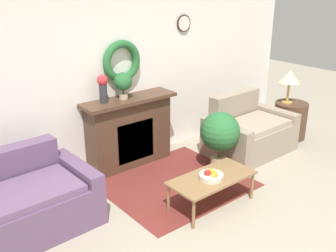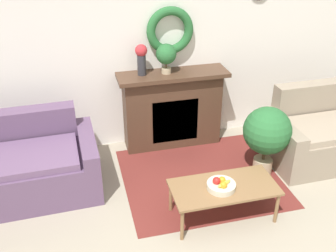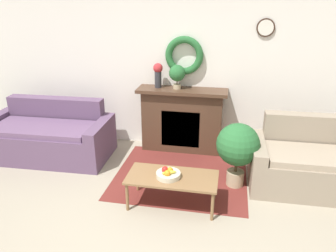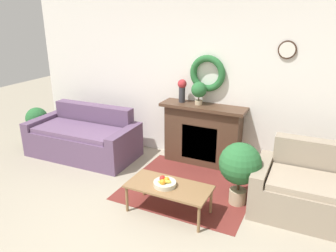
{
  "view_description": "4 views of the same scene",
  "coord_description": "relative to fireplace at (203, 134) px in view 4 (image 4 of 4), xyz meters",
  "views": [
    {
      "loc": [
        -2.85,
        -2.0,
        2.59
      ],
      "look_at": [
        -0.08,
        1.39,
        0.91
      ],
      "focal_mm": 42.0,
      "sensor_mm": 36.0,
      "label": 1
    },
    {
      "loc": [
        -1.16,
        -2.04,
        2.78
      ],
      "look_at": [
        -0.28,
        1.44,
        0.8
      ],
      "focal_mm": 42.0,
      "sensor_mm": 36.0,
      "label": 2
    },
    {
      "loc": [
        0.73,
        -2.44,
        2.33
      ],
      "look_at": [
        0.01,
        1.29,
        0.83
      ],
      "focal_mm": 35.0,
      "sensor_mm": 36.0,
      "label": 3
    },
    {
      "loc": [
        1.71,
        -2.4,
        2.47
      ],
      "look_at": [
        -0.17,
        1.47,
        0.93
      ],
      "focal_mm": 35.0,
      "sensor_mm": 36.0,
      "label": 4
    }
  ],
  "objects": [
    {
      "name": "potted_plant_floor_by_loveseat",
      "position": [
        0.86,
        -0.95,
        0.04
      ],
      "size": [
        0.55,
        0.55,
        0.86
      ],
      "color": "tan",
      "rests_on": "ground_plane"
    },
    {
      "name": "loveseat_right",
      "position": [
        1.7,
        -0.78,
        -0.2
      ],
      "size": [
        1.33,
        0.92,
        0.88
      ],
      "rotation": [
        0.0,
        0.0,
        0.02
      ],
      "color": "gray",
      "rests_on": "ground_plane"
    },
    {
      "name": "wall_back",
      "position": [
        -0.02,
        0.2,
        0.84
      ],
      "size": [
        6.8,
        0.17,
        2.7
      ],
      "color": "white",
      "rests_on": "ground_plane"
    },
    {
      "name": "fireplace",
      "position": [
        0.0,
        0.0,
        0.0
      ],
      "size": [
        1.38,
        0.41,
        1.02
      ],
      "color": "#4C3323",
      "rests_on": "ground_plane"
    },
    {
      "name": "floor_rug",
      "position": [
        0.12,
        -0.85,
        -0.51
      ],
      "size": [
        1.8,
        1.61,
        0.01
      ],
      "color": "maroon",
      "rests_on": "ground_plane"
    },
    {
      "name": "potted_plant_floor_by_couch",
      "position": [
        -3.16,
        -0.54,
        -0.08
      ],
      "size": [
        0.42,
        0.42,
        0.7
      ],
      "color": "tan",
      "rests_on": "ground_plane"
    },
    {
      "name": "fruit_bowl",
      "position": [
        0.08,
        -1.57,
        -0.09
      ],
      "size": [
        0.28,
        0.28,
        0.12
      ],
      "color": "beige",
      "rests_on": "coffee_table"
    },
    {
      "name": "potted_plant_on_mantel",
      "position": [
        -0.08,
        -0.01,
        0.73
      ],
      "size": [
        0.25,
        0.25,
        0.37
      ],
      "color": "tan",
      "rests_on": "fireplace"
    },
    {
      "name": "vase_on_mantel_left",
      "position": [
        -0.38,
        0.01,
        0.73
      ],
      "size": [
        0.15,
        0.15,
        0.38
      ],
      "color": "#2D2D33",
      "rests_on": "fireplace"
    },
    {
      "name": "ground_plane",
      "position": [
        -0.02,
        -2.38,
        -0.51
      ],
      "size": [
        16.0,
        16.0,
        0.0
      ],
      "primitive_type": "plane",
      "color": "#9E937F"
    },
    {
      "name": "couch_left",
      "position": [
        -2.0,
        -0.6,
        -0.2
      ],
      "size": [
        1.93,
        1.0,
        0.84
      ],
      "rotation": [
        0.0,
        0.0,
        0.03
      ],
      "color": "#604766",
      "rests_on": "ground_plane"
    },
    {
      "name": "coffee_table",
      "position": [
        0.12,
        -1.54,
        -0.17
      ],
      "size": [
        1.06,
        0.51,
        0.38
      ],
      "color": "olive",
      "rests_on": "ground_plane"
    }
  ]
}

